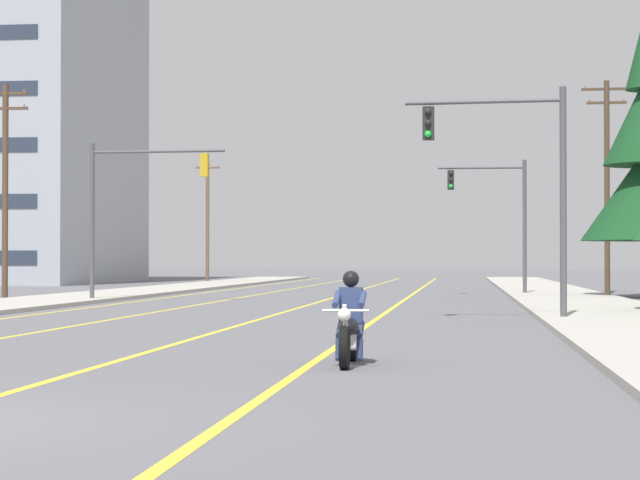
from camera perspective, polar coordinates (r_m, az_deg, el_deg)
The scene contains 13 objects.
lane_stripe_center at distance 56.70m, azimuth 1.13°, elevation -2.58°, with size 0.16×100.00×0.01m, color yellow.
lane_stripe_left at distance 57.22m, azimuth -2.84°, elevation -2.57°, with size 0.16×100.00×0.01m, color yellow.
lane_stripe_right at distance 56.48m, azimuth 4.34°, elevation -2.59°, with size 0.16×100.00×0.01m, color yellow.
lane_stripe_far_left at distance 57.83m, azimuth -5.91°, elevation -2.55°, with size 0.16×100.00×0.01m, color yellow.
sidewalk_kerb_right at distance 51.60m, azimuth 11.39°, elevation -2.65°, with size 4.40×110.00×0.14m, color #ADA89E.
sidewalk_kerb_left at distance 53.78m, azimuth -10.31°, elevation -2.59°, with size 4.40×110.00×0.14m, color #ADA89E.
motorcycle_with_rider at distance 18.83m, azimuth 1.40°, elevation -4.12°, with size 0.70×2.19×1.46m.
traffic_signal_near_right at distance 32.57m, azimuth 9.26°, elevation 3.35°, with size 4.26×0.44×6.20m.
traffic_signal_near_left at distance 47.88m, azimuth -8.89°, elevation 2.06°, with size 5.41×0.37×6.20m.
traffic_signal_mid_right at distance 55.98m, azimuth 8.46°, elevation 1.54°, with size 4.04×0.45×6.20m.
utility_pole_left_near at distance 53.70m, azimuth -14.59°, elevation 2.61°, with size 1.98×0.26×9.18m.
utility_pole_right_far at distance 59.00m, azimuth 13.34°, elevation 2.79°, with size 2.35×0.26×10.13m.
utility_pole_left_far at distance 91.25m, azimuth -5.31°, elevation 0.96°, with size 1.84×0.26×8.95m.
Camera 1 is at (5.78, -11.40, 1.63)m, focal length 68.05 mm.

